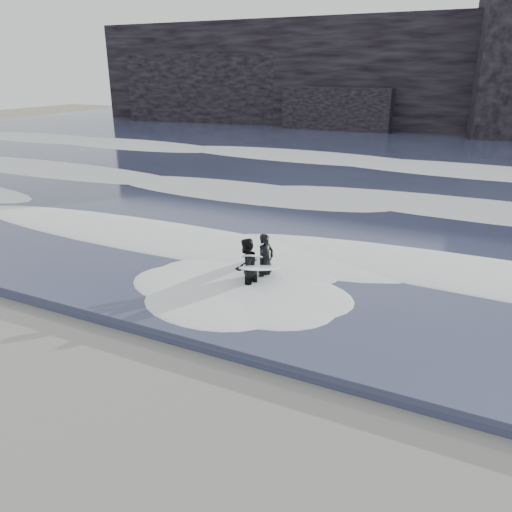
% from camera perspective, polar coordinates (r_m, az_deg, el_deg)
% --- Properties ---
extents(ground, '(120.00, 120.00, 0.00)m').
position_cam_1_polar(ground, '(9.66, -23.16, -16.85)').
color(ground, '#7E6D4D').
rests_on(ground, ground).
extents(sea, '(90.00, 52.00, 0.30)m').
position_cam_1_polar(sea, '(34.66, 15.73, 10.83)').
color(sea, '#313652').
rests_on(sea, ground).
extents(headland, '(70.00, 9.00, 10.00)m').
position_cam_1_polar(headland, '(51.03, 20.31, 18.78)').
color(headland, black).
rests_on(headland, ground).
extents(foam_near, '(60.00, 3.20, 0.20)m').
position_cam_1_polar(foam_near, '(15.91, 1.29, 1.52)').
color(foam_near, white).
rests_on(foam_near, sea).
extents(foam_mid, '(60.00, 4.00, 0.24)m').
position_cam_1_polar(foam_mid, '(22.20, 9.04, 6.86)').
color(foam_mid, white).
rests_on(foam_mid, sea).
extents(foam_far, '(60.00, 4.80, 0.30)m').
position_cam_1_polar(foam_far, '(30.74, 14.28, 10.36)').
color(foam_far, white).
rests_on(foam_far, sea).
extents(surfer_left, '(1.38, 2.25, 1.52)m').
position_cam_1_polar(surfer_left, '(13.48, 0.58, -0.42)').
color(surfer_left, black).
rests_on(surfer_left, ground).
extents(surfer_right, '(1.14, 1.98, 1.56)m').
position_cam_1_polar(surfer_right, '(12.91, -0.92, -1.30)').
color(surfer_right, black).
rests_on(surfer_right, ground).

